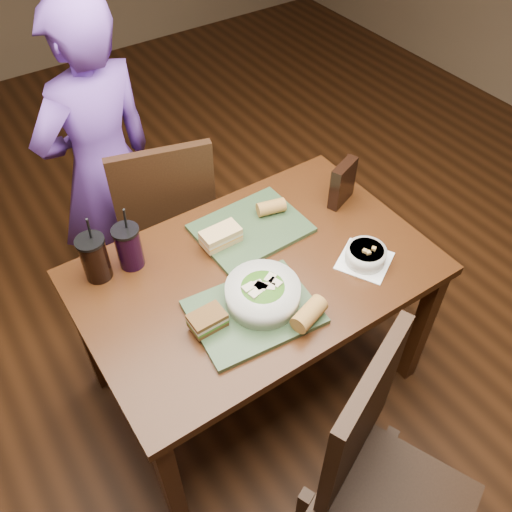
# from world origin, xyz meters

# --- Properties ---
(ground) EXTENTS (6.00, 6.00, 0.00)m
(ground) POSITION_xyz_m (0.00, 0.00, 0.00)
(ground) COLOR #381C0B
(ground) RESTS_ON ground
(dining_table) EXTENTS (1.30, 0.85, 0.75)m
(dining_table) POSITION_xyz_m (0.00, 0.00, 0.66)
(dining_table) COLOR #3E1E0C
(dining_table) RESTS_ON ground
(chair_near) EXTENTS (0.58, 0.59, 1.02)m
(chair_near) POSITION_xyz_m (-0.07, -0.78, 0.56)
(chair_near) COLOR black
(chair_near) RESTS_ON ground
(chair_far) EXTENTS (0.53, 0.54, 0.99)m
(chair_far) POSITION_xyz_m (-0.09, 0.66, 0.55)
(chair_far) COLOR black
(chair_far) RESTS_ON ground
(diner) EXTENTS (0.64, 0.49, 1.55)m
(diner) POSITION_xyz_m (-0.24, 0.85, 0.77)
(diner) COLOR #693AA1
(diner) RESTS_ON ground
(tray_near) EXTENTS (0.45, 0.36, 0.02)m
(tray_near) POSITION_xyz_m (-0.12, -0.17, 0.76)
(tray_near) COLOR #2F4528
(tray_near) RESTS_ON dining_table
(tray_far) EXTENTS (0.43, 0.33, 0.02)m
(tray_far) POSITION_xyz_m (0.10, 0.19, 0.76)
(tray_far) COLOR #2F4528
(tray_far) RESTS_ON dining_table
(salad_bowl) EXTENTS (0.26, 0.26, 0.09)m
(salad_bowl) POSITION_xyz_m (-0.07, -0.15, 0.81)
(salad_bowl) COLOR silver
(salad_bowl) RESTS_ON tray_near
(soup_bowl) EXTENTS (0.25, 0.25, 0.07)m
(soup_bowl) POSITION_xyz_m (0.36, -0.19, 0.78)
(soup_bowl) COLOR white
(soup_bowl) RESTS_ON dining_table
(sandwich_near) EXTENTS (0.12, 0.08, 0.06)m
(sandwich_near) POSITION_xyz_m (-0.28, -0.14, 0.80)
(sandwich_near) COLOR #593819
(sandwich_near) RESTS_ON tray_near
(sandwich_far) EXTENTS (0.15, 0.08, 0.06)m
(sandwich_far) POSITION_xyz_m (-0.04, 0.18, 0.80)
(sandwich_far) COLOR tan
(sandwich_far) RESTS_ON tray_far
(baguette_near) EXTENTS (0.15, 0.10, 0.07)m
(baguette_near) POSITION_xyz_m (0.01, -0.31, 0.80)
(baguette_near) COLOR #AD7533
(baguette_near) RESTS_ON tray_near
(baguette_far) EXTENTS (0.12, 0.08, 0.06)m
(baguette_far) POSITION_xyz_m (0.22, 0.21, 0.80)
(baguette_far) COLOR #AD7533
(baguette_far) RESTS_ON tray_far
(cup_cola) EXTENTS (0.10, 0.10, 0.28)m
(cup_cola) POSITION_xyz_m (-0.49, 0.29, 0.84)
(cup_cola) COLOR black
(cup_cola) RESTS_ON dining_table
(cup_berry) EXTENTS (0.10, 0.10, 0.27)m
(cup_berry) POSITION_xyz_m (-0.37, 0.28, 0.84)
(cup_berry) COLOR black
(cup_berry) RESTS_ON dining_table
(chip_bag) EXTENTS (0.15, 0.09, 0.19)m
(chip_bag) POSITION_xyz_m (0.51, 0.13, 0.84)
(chip_bag) COLOR black
(chip_bag) RESTS_ON dining_table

